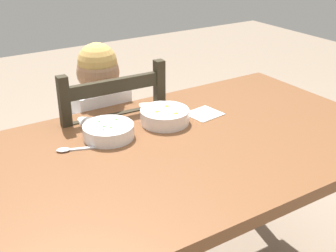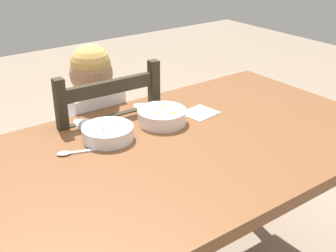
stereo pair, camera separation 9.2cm
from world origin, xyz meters
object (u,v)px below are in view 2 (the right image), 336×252
(dining_table, at_px, (189,168))
(bowl_of_carrots, at_px, (162,116))
(dining_chair, at_px, (100,165))
(child_figure, at_px, (98,125))
(spoon, at_px, (70,153))
(bowl_of_peas, at_px, (108,133))

(dining_table, xyz_separation_m, bowl_of_carrots, (0.01, 0.17, 0.13))
(dining_chair, xyz_separation_m, bowl_of_carrots, (0.11, -0.30, 0.31))
(dining_chair, bearing_deg, child_figure, -75.93)
(dining_table, xyz_separation_m, dining_chair, (-0.10, 0.47, -0.18))
(child_figure, height_order, spoon, child_figure)
(spoon, bearing_deg, bowl_of_peas, 7.30)
(dining_table, xyz_separation_m, child_figure, (-0.10, 0.46, 0.01))
(dining_table, bearing_deg, child_figure, 102.11)
(bowl_of_peas, bearing_deg, dining_table, -39.12)
(dining_table, relative_size, bowl_of_peas, 8.15)
(dining_chair, distance_m, bowl_of_peas, 0.44)
(dining_table, relative_size, spoon, 10.37)
(bowl_of_carrots, distance_m, spoon, 0.37)
(dining_table, bearing_deg, bowl_of_peas, 140.88)
(dining_table, relative_size, dining_chair, 1.53)
(bowl_of_carrots, bearing_deg, spoon, -177.11)
(dining_table, bearing_deg, dining_chair, 102.15)
(dining_chair, height_order, child_figure, child_figure)
(dining_chair, height_order, spoon, dining_chair)
(child_figure, bearing_deg, spoon, -129.70)
(child_figure, xyz_separation_m, bowl_of_peas, (-0.11, -0.29, 0.12))
(bowl_of_carrots, bearing_deg, bowl_of_peas, 179.99)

